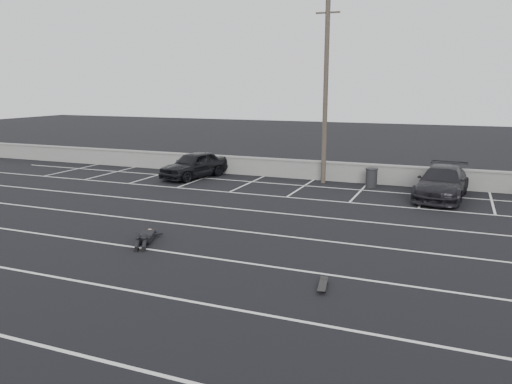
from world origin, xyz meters
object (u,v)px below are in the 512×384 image
at_px(car_left, 194,165).
at_px(person, 147,233).
at_px(skateboard, 323,285).
at_px(trash_bin, 372,178).
at_px(car_right, 442,183).
at_px(utility_pole, 326,93).

bearing_deg(car_left, person, -54.56).
height_order(car_left, skateboard, car_left).
distance_m(trash_bin, person, 13.39).
distance_m(trash_bin, skateboard, 14.01).
xyz_separation_m(car_left, car_right, (13.37, -0.35, -0.01)).
relative_size(utility_pole, skateboard, 11.30).
height_order(trash_bin, person, trash_bin).
distance_m(utility_pole, skateboard, 15.37).
relative_size(utility_pole, person, 3.61).
bearing_deg(skateboard, utility_pole, 95.10).
height_order(car_left, trash_bin, car_left).
bearing_deg(utility_pole, person, -103.53).
distance_m(car_left, trash_bin, 9.95).
height_order(utility_pole, skateboard, utility_pole).
height_order(car_right, utility_pole, utility_pole).
bearing_deg(person, utility_pole, 53.58).
height_order(car_left, person, car_left).
bearing_deg(car_left, utility_pole, 24.34).
distance_m(car_right, trash_bin, 3.77).
xyz_separation_m(utility_pole, trash_bin, (2.63, -0.20, -4.29)).
xyz_separation_m(car_right, skateboard, (-2.45, -12.53, -0.66)).
height_order(trash_bin, skateboard, trash_bin).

